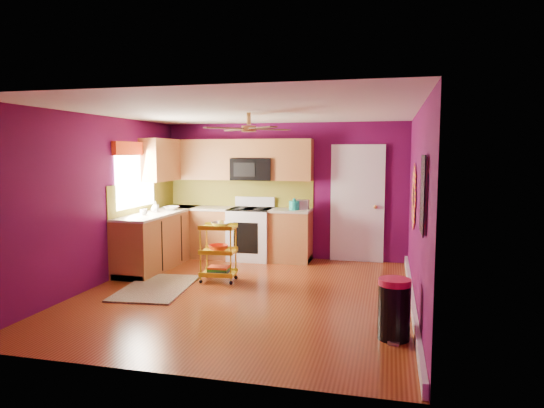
# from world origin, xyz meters

# --- Properties ---
(ground) EXTENTS (5.00, 5.00, 0.00)m
(ground) POSITION_xyz_m (0.00, 0.00, 0.00)
(ground) COLOR #65280F
(ground) RESTS_ON ground
(room_envelope) EXTENTS (4.54, 5.04, 2.52)m
(room_envelope) POSITION_xyz_m (0.03, 0.00, 1.63)
(room_envelope) COLOR #560940
(room_envelope) RESTS_ON ground
(lower_cabinets) EXTENTS (2.81, 2.31, 0.94)m
(lower_cabinets) POSITION_xyz_m (-1.35, 1.82, 0.43)
(lower_cabinets) COLOR brown
(lower_cabinets) RESTS_ON ground
(electric_range) EXTENTS (0.76, 0.66, 1.13)m
(electric_range) POSITION_xyz_m (-0.55, 2.17, 0.48)
(electric_range) COLOR white
(electric_range) RESTS_ON ground
(upper_cabinetry) EXTENTS (2.80, 2.30, 1.26)m
(upper_cabinetry) POSITION_xyz_m (-1.24, 2.17, 1.80)
(upper_cabinetry) COLOR brown
(upper_cabinetry) RESTS_ON ground
(left_window) EXTENTS (0.08, 1.35, 1.08)m
(left_window) POSITION_xyz_m (-2.22, 1.05, 1.74)
(left_window) COLOR white
(left_window) RESTS_ON ground
(panel_door) EXTENTS (0.95, 0.11, 2.15)m
(panel_door) POSITION_xyz_m (1.35, 2.47, 1.02)
(panel_door) COLOR white
(panel_door) RESTS_ON ground
(right_wall_art) EXTENTS (0.04, 2.74, 1.04)m
(right_wall_art) POSITION_xyz_m (2.23, -0.34, 1.44)
(right_wall_art) COLOR black
(right_wall_art) RESTS_ON ground
(ceiling_fan) EXTENTS (1.01, 1.01, 0.26)m
(ceiling_fan) POSITION_xyz_m (0.00, 0.20, 2.29)
(ceiling_fan) COLOR #BF8C3F
(ceiling_fan) RESTS_ON ground
(shag_rug) EXTENTS (1.05, 1.56, 0.02)m
(shag_rug) POSITION_xyz_m (-1.34, -0.03, 0.01)
(shag_rug) COLOR black
(shag_rug) RESTS_ON ground
(rolling_cart) EXTENTS (0.55, 0.42, 0.94)m
(rolling_cart) POSITION_xyz_m (-0.59, 0.57, 0.48)
(rolling_cart) COLOR yellow
(rolling_cart) RESTS_ON ground
(trash_can) EXTENTS (0.38, 0.40, 0.64)m
(trash_can) POSITION_xyz_m (1.98, -1.18, 0.32)
(trash_can) COLOR black
(trash_can) RESTS_ON ground
(teal_kettle) EXTENTS (0.18, 0.18, 0.21)m
(teal_kettle) POSITION_xyz_m (0.26, 2.14, 1.02)
(teal_kettle) COLOR #16A895
(teal_kettle) RESTS_ON lower_cabinets
(toaster) EXTENTS (0.22, 0.15, 0.18)m
(toaster) POSITION_xyz_m (0.40, 2.23, 1.03)
(toaster) COLOR beige
(toaster) RESTS_ON lower_cabinets
(soap_bottle_a) EXTENTS (0.08, 0.09, 0.19)m
(soap_bottle_a) POSITION_xyz_m (-1.98, 1.26, 1.03)
(soap_bottle_a) COLOR #EA3F72
(soap_bottle_a) RESTS_ON lower_cabinets
(soap_bottle_b) EXTENTS (0.12, 0.12, 0.16)m
(soap_bottle_b) POSITION_xyz_m (-1.99, 1.25, 1.02)
(soap_bottle_b) COLOR white
(soap_bottle_b) RESTS_ON lower_cabinets
(counter_dish) EXTENTS (0.26, 0.26, 0.06)m
(counter_dish) POSITION_xyz_m (-1.86, 1.62, 0.97)
(counter_dish) COLOR white
(counter_dish) RESTS_ON lower_cabinets
(counter_cup) EXTENTS (0.12, 0.12, 0.10)m
(counter_cup) POSITION_xyz_m (-1.98, 0.85, 0.99)
(counter_cup) COLOR white
(counter_cup) RESTS_ON lower_cabinets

